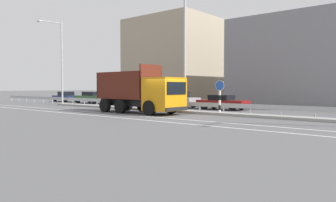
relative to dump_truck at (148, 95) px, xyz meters
name	(u,v)px	position (x,y,z in m)	size (l,w,h in m)	color
ground_plane	(168,116)	(2.22, -0.40, -1.34)	(320.00, 320.00, 0.00)	#565659
lane_strip_0	(121,114)	(-1.02, -1.79, -1.33)	(63.80, 0.16, 0.01)	silver
lane_strip_1	(101,116)	(-1.02, -3.56, -1.33)	(63.80, 0.16, 0.01)	silver
median_island	(192,112)	(2.22, 2.45, -1.25)	(35.09, 1.10, 0.18)	gray
median_guardrail	(200,105)	(2.22, 3.40, -0.77)	(63.80, 0.09, 0.78)	#9EA0A5
dump_truck	(148,95)	(0.00, 0.00, 0.00)	(7.46, 2.68, 3.59)	orange
median_road_sign	(220,97)	(4.56, 2.45, -0.07)	(0.71, 0.16, 2.42)	white
street_lamp_0	(60,59)	(-15.46, 2.39, 3.71)	(0.71, 2.72, 9.00)	#ADADB2
street_lamp_1	(184,37)	(1.57, 2.21, 4.36)	(0.71, 2.08, 10.43)	#ADADB2
parked_car_0	(66,97)	(-21.88, 7.12, -0.65)	(4.35, 2.00, 1.37)	navy
parked_car_1	(92,97)	(-15.82, 6.84, -0.62)	(4.73, 2.32, 1.41)	#335B33
parked_car_2	(127,98)	(-9.46, 6.64, -0.59)	(4.10, 2.02, 1.50)	maroon
parked_car_3	(176,99)	(-3.09, 7.19, -0.58)	(4.67, 2.03, 1.53)	#A3A3A8
parked_car_4	(222,102)	(2.01, 7.17, -0.67)	(4.38, 2.21, 1.28)	maroon
background_building_0	(178,61)	(-14.10, 21.35, 4.60)	(12.03, 12.15, 11.87)	tan
background_building_1	(325,63)	(6.79, 20.53, 3.18)	(16.02, 15.28, 9.03)	gray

